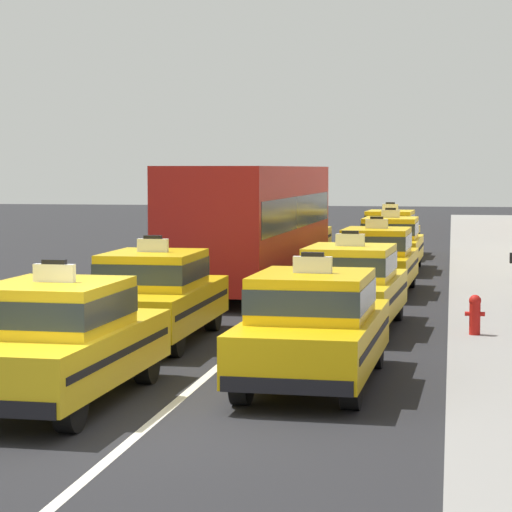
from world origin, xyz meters
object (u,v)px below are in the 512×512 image
(taxi_right_nearest, at_px, (313,326))
(taxi_right_fourth, at_px, (390,243))
(taxi_left_fourth, at_px, (299,233))
(taxi_right_third, at_px, (377,259))
(taxi_left_nearest, at_px, (58,339))
(taxi_right_fifth, at_px, (390,232))
(taxi_left_second, at_px, (155,294))
(taxi_right_second, at_px, (351,286))
(fire_hydrant, at_px, (475,313))
(bus_left_third, at_px, (254,219))

(taxi_right_nearest, bearing_deg, taxi_right_fourth, 89.65)
(taxi_left_fourth, relative_size, taxi_right_third, 0.99)
(taxi_left_nearest, xyz_separation_m, taxi_right_fourth, (3.32, 20.00, 0.00))
(taxi_right_third, relative_size, taxi_right_fifth, 1.00)
(taxi_left_second, xyz_separation_m, taxi_right_fourth, (3.46, 14.70, 0.00))
(taxi_left_second, height_order, taxi_left_fourth, same)
(taxi_left_second, bearing_deg, taxi_right_second, 32.17)
(taxi_left_fourth, relative_size, taxi_right_second, 0.98)
(taxi_right_fifth, relative_size, fire_hydrant, 6.34)
(taxi_left_nearest, bearing_deg, taxi_right_second, 66.42)
(taxi_left_nearest, xyz_separation_m, taxi_right_fifth, (3.00, 25.66, 0.00))
(taxi_left_second, bearing_deg, taxi_right_fourth, 76.77)
(taxi_right_fifth, bearing_deg, taxi_left_nearest, -96.67)
(taxi_left_nearest, distance_m, taxi_right_fifth, 25.84)
(taxi_left_fourth, height_order, fire_hydrant, taxi_left_fourth)
(taxi_left_second, relative_size, taxi_right_fourth, 0.99)
(bus_left_third, xyz_separation_m, taxi_left_fourth, (-0.08, 9.35, -0.94))
(taxi_right_fourth, bearing_deg, taxi_left_nearest, -99.43)
(taxi_right_nearest, relative_size, taxi_right_fifth, 1.00)
(taxi_right_nearest, relative_size, taxi_right_second, 0.99)
(taxi_left_nearest, distance_m, taxi_right_nearest, 3.71)
(bus_left_third, height_order, taxi_right_fifth, bus_left_third)
(bus_left_third, distance_m, taxi_right_second, 8.29)
(bus_left_third, height_order, taxi_left_fourth, bus_left_third)
(taxi_left_nearest, xyz_separation_m, taxi_right_third, (3.32, 13.82, 0.00))
(taxi_right_second, xyz_separation_m, taxi_right_fourth, (0.08, 12.58, 0.00))
(taxi_right_second, height_order, taxi_right_third, same)
(bus_left_third, xyz_separation_m, fire_hydrant, (5.65, -8.71, -1.27))
(taxi_left_second, relative_size, taxi_right_second, 0.98)
(taxi_left_nearest, bearing_deg, taxi_right_third, 76.50)
(taxi_left_second, height_order, taxi_right_nearest, same)
(taxi_right_third, bearing_deg, taxi_right_fourth, 89.97)
(bus_left_third, xyz_separation_m, taxi_right_second, (3.29, -7.55, -0.94))
(taxi_left_fourth, bearing_deg, taxi_right_nearest, -81.57)
(taxi_right_nearest, bearing_deg, taxi_right_second, 89.70)
(fire_hydrant, bearing_deg, taxi_left_second, -170.54)
(bus_left_third, relative_size, taxi_left_fourth, 2.46)
(bus_left_third, xyz_separation_m, taxi_right_fifth, (3.05, 10.69, -0.94))
(taxi_left_second, distance_m, bus_left_third, 9.72)
(taxi_right_fourth, relative_size, taxi_right_fifth, 0.99)
(taxi_left_fourth, bearing_deg, fire_hydrant, -72.40)
(taxi_left_second, distance_m, taxi_left_fourth, 19.02)
(taxi_right_nearest, bearing_deg, taxi_left_fourth, 98.43)
(taxi_left_nearest, distance_m, bus_left_third, 15.00)
(bus_left_third, bearing_deg, taxi_left_fourth, 90.47)
(taxi_right_second, xyz_separation_m, fire_hydrant, (2.37, -1.17, -0.33))
(taxi_right_second, distance_m, taxi_right_fifth, 18.24)
(taxi_right_fourth, distance_m, fire_hydrant, 13.94)
(bus_left_third, bearing_deg, fire_hydrant, -57.02)
(taxi_left_nearest, relative_size, taxi_right_nearest, 1.00)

